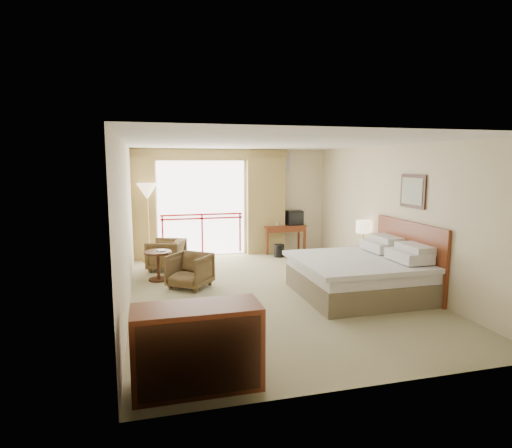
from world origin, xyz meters
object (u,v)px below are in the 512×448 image
object	(u,v)px
side_table	(158,261)
dresser	(197,347)
armchair_near	(190,287)
tv	(294,218)
bed	(361,275)
floor_lamp	(147,194)
table_lamp	(363,227)
wastebasket	(279,251)
nightstand	(363,260)
armchair_far	(167,270)
desk	(283,231)

from	to	relation	value
side_table	dresser	bearing A→B (deg)	-86.61
armchair_near	tv	bearing A→B (deg)	78.75
tv	side_table	size ratio (longest dim) A/B	0.70
bed	armchair_near	size ratio (longest dim) A/B	2.96
armchair_near	floor_lamp	bearing A→B (deg)	144.48
tv	armchair_near	size ratio (longest dim) A/B	0.58
side_table	table_lamp	bearing A→B (deg)	-5.62
wastebasket	side_table	world-z (taller)	side_table
tv	dresser	world-z (taller)	tv
table_lamp	side_table	xyz separation A→B (m)	(-4.32, 0.42, -0.58)
wastebasket	dresser	world-z (taller)	dresser
dresser	bed	bearing A→B (deg)	32.92
nightstand	armchair_far	bearing A→B (deg)	159.82
nightstand	armchair_near	distance (m)	3.76
desk	dresser	world-z (taller)	dresser
wastebasket	armchair_near	xyz separation A→B (m)	(-2.45, -2.10, -0.16)
tv	dresser	size ratio (longest dim) A/B	0.31
desk	nightstand	bearing A→B (deg)	-63.23
table_lamp	armchair_near	world-z (taller)	table_lamp
table_lamp	armchair_near	size ratio (longest dim) A/B	0.79
tv	table_lamp	bearing A→B (deg)	-74.93
desk	tv	distance (m)	0.46
nightstand	desk	bearing A→B (deg)	109.46
bed	tv	distance (m)	3.92
armchair_near	side_table	world-z (taller)	side_table
nightstand	dresser	size ratio (longest dim) A/B	0.40
armchair_near	side_table	bearing A→B (deg)	168.83
side_table	dresser	xyz separation A→B (m)	(0.26, -4.36, 0.04)
desk	floor_lamp	distance (m)	3.63
bed	side_table	xyz separation A→B (m)	(-3.48, 1.91, 0.03)
nightstand	table_lamp	xyz separation A→B (m)	(0.00, 0.05, 0.71)
table_lamp	floor_lamp	world-z (taller)	floor_lamp
bed	dresser	distance (m)	4.05
tv	dresser	distance (m)	7.18
desk	armchair_near	world-z (taller)	desk
armchair_far	dresser	xyz separation A→B (m)	(0.06, -5.19, 0.45)
nightstand	armchair_near	xyz separation A→B (m)	(-3.75, -0.18, -0.27)
nightstand	dresser	xyz separation A→B (m)	(-4.06, -3.88, 0.18)
desk	tv	bearing A→B (deg)	-5.53
armchair_far	floor_lamp	xyz separation A→B (m)	(-0.36, 0.93, 1.62)
tv	wastebasket	distance (m)	1.09
desk	armchair_near	bearing A→B (deg)	-130.84
table_lamp	desk	size ratio (longest dim) A/B	0.51
bed	nightstand	size ratio (longest dim) A/B	3.93
tv	dresser	xyz separation A→B (m)	(-3.35, -6.33, -0.46)
table_lamp	dresser	distance (m)	5.68
nightstand	armchair_near	world-z (taller)	nightstand
dresser	table_lamp	bearing A→B (deg)	39.71
side_table	floor_lamp	xyz separation A→B (m)	(-0.15, 1.77, 1.21)
side_table	tv	bearing A→B (deg)	28.68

